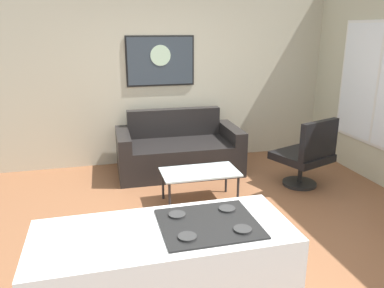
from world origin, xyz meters
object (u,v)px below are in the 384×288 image
object	(u,v)px
wall_painting	(160,61)
coffee_table	(200,174)
couch	(179,152)
armchair	(307,154)

from	to	relation	value
wall_painting	coffee_table	bearing A→B (deg)	-84.42
couch	coffee_table	world-z (taller)	couch
coffee_table	wall_painting	bearing A→B (deg)	95.58
couch	coffee_table	distance (m)	1.13
coffee_table	armchair	size ratio (longest dim) A/B	0.98
armchair	wall_painting	distance (m)	2.53
coffee_table	armchair	bearing A→B (deg)	4.28
coffee_table	wall_painting	world-z (taller)	wall_painting
armchair	couch	bearing A→B (deg)	146.05
coffee_table	wall_painting	size ratio (longest dim) A/B	0.89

